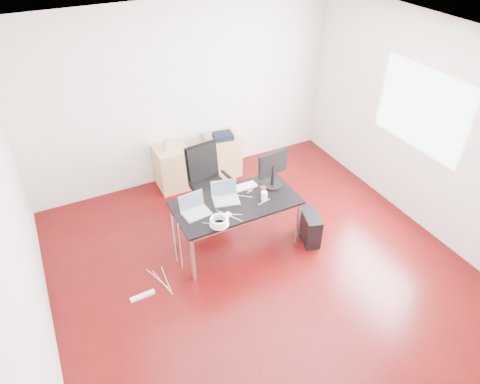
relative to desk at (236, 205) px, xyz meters
name	(u,v)px	position (x,y,z in m)	size (l,w,h in m)	color
room_shell	(265,177)	(0.11, -0.53, 0.73)	(5.00, 5.00, 5.00)	#3E0707
desk	(236,205)	(0.00, 0.00, 0.00)	(1.60, 0.80, 0.73)	black
office_chair	(208,179)	(-0.05, 0.80, -0.07)	(0.53, 0.55, 1.08)	black
filing_cabinet_left	(173,168)	(-0.29, 1.70, -0.33)	(0.50, 0.50, 0.70)	tan
filing_cabinet_right	(223,155)	(0.59, 1.70, -0.33)	(0.50, 0.50, 0.70)	tan
pc_tower	(310,227)	(0.94, -0.36, -0.46)	(0.20, 0.45, 0.44)	black
wastebasket	(205,170)	(0.26, 1.72, -0.54)	(0.24, 0.24, 0.28)	black
power_strip	(143,296)	(-1.42, -0.33, -0.66)	(0.30, 0.06, 0.04)	white
laptop_left	(195,209)	(-0.55, 0.04, 0.11)	(0.36, 0.29, 0.23)	silver
laptop_right	(225,196)	(-0.10, 0.11, 0.11)	(0.38, 0.33, 0.23)	silver
monitor	(273,167)	(0.60, 0.12, 0.34)	(0.45, 0.26, 0.51)	black
keyboard	(241,188)	(0.19, 0.24, 0.06)	(0.44, 0.14, 0.02)	white
cup_white	(264,196)	(0.34, -0.12, 0.11)	(0.08, 0.08, 0.12)	white
cup_brown	(263,190)	(0.40, 0.01, 0.10)	(0.08, 0.08, 0.10)	#57271D
cable_coil	(219,222)	(-0.38, -0.32, 0.11)	(0.24, 0.24, 0.11)	white
power_adapter	(228,215)	(-0.21, -0.20, 0.07)	(0.07, 0.07, 0.03)	white
speaker	(167,144)	(-0.34, 1.69, 0.11)	(0.09, 0.08, 0.18)	#9E9E9E
navy_garment	(223,136)	(0.57, 1.62, 0.07)	(0.30, 0.24, 0.09)	black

